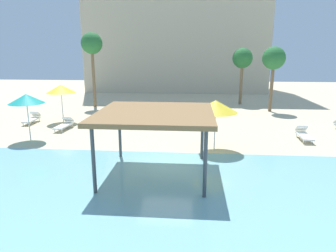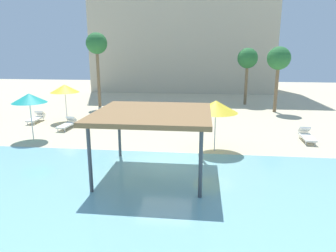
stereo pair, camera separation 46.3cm
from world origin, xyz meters
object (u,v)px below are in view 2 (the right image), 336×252
object	(u,v)px
beach_umbrella_yellow_0	(65,89)
lounge_chair_5	(37,118)
beach_umbrella_yellow_1	(216,107)
lounge_chair_1	(68,124)
palm_tree_1	(279,60)
beach_umbrella_teal_2	(29,98)
palm_tree_2	(248,59)
shade_pavilion	(153,115)
palm_tree_0	(97,45)
lounge_chair_2	(307,135)

from	to	relation	value
beach_umbrella_yellow_0	lounge_chair_5	bearing A→B (deg)	-167.91
beach_umbrella_yellow_1	lounge_chair_1	bearing A→B (deg)	159.54
lounge_chair_5	palm_tree_1	bearing A→B (deg)	105.33
beach_umbrella_teal_2	palm_tree_2	xyz separation A→B (m)	(14.02, 13.67, 1.88)
shade_pavilion	beach_umbrella_yellow_1	world-z (taller)	shade_pavilion
palm_tree_0	palm_tree_1	size ratio (longest dim) A/B	1.23
beach_umbrella_yellow_0	palm_tree_2	size ratio (longest dim) A/B	0.51
shade_pavilion	palm_tree_0	distance (m)	17.45
shade_pavilion	beach_umbrella_yellow_0	size ratio (longest dim) A/B	1.71
palm_tree_1	beach_umbrella_teal_2	bearing A→B (deg)	-147.66
lounge_chair_5	palm_tree_0	distance (m)	8.92
lounge_chair_5	palm_tree_0	world-z (taller)	palm_tree_0
lounge_chair_1	palm_tree_2	size ratio (longest dim) A/B	0.36
lounge_chair_5	beach_umbrella_yellow_0	bearing A→B (deg)	99.46
lounge_chair_1	palm_tree_0	xyz separation A→B (m)	(-0.61, 8.35, 5.24)
beach_umbrella_teal_2	lounge_chair_2	size ratio (longest dim) A/B	1.41
beach_umbrella_teal_2	palm_tree_2	world-z (taller)	palm_tree_2
shade_pavilion	lounge_chair_1	xyz separation A→B (m)	(-6.98, 7.07, -2.22)
beach_umbrella_yellow_0	palm_tree_0	size ratio (longest dim) A/B	0.41
lounge_chair_2	lounge_chair_5	size ratio (longest dim) A/B	1.00
beach_umbrella_teal_2	palm_tree_0	bearing A→B (deg)	88.36
palm_tree_0	lounge_chair_1	bearing A→B (deg)	-85.84
shade_pavilion	beach_umbrella_yellow_1	xyz separation A→B (m)	(2.67, 3.47, -0.22)
palm_tree_2	beach_umbrella_yellow_0	bearing A→B (deg)	-147.47
shade_pavilion	palm_tree_1	distance (m)	16.78
beach_umbrella_teal_2	palm_tree_0	xyz separation A→B (m)	(0.32, 11.03, 3.13)
beach_umbrella_yellow_1	lounge_chair_2	distance (m)	6.20
beach_umbrella_teal_2	lounge_chair_1	xyz separation A→B (m)	(0.92, 2.68, -2.11)
beach_umbrella_teal_2	lounge_chair_2	bearing A→B (deg)	5.19
lounge_chair_1	lounge_chair_2	distance (m)	15.06
beach_umbrella_yellow_1	palm_tree_2	bearing A→B (deg)	76.73
beach_umbrella_yellow_0	palm_tree_2	world-z (taller)	palm_tree_2
palm_tree_1	lounge_chair_2	bearing A→B (deg)	-90.70
palm_tree_0	palm_tree_2	bearing A→B (deg)	10.94
beach_umbrella_teal_2	lounge_chair_5	distance (m)	5.22
beach_umbrella_yellow_1	beach_umbrella_teal_2	world-z (taller)	beach_umbrella_teal_2
beach_umbrella_teal_2	lounge_chair_1	bearing A→B (deg)	70.98
beach_umbrella_teal_2	lounge_chair_2	xyz separation A→B (m)	(15.94, 1.45, -2.11)
lounge_chair_2	lounge_chair_5	xyz separation A→B (m)	(-18.10, 2.80, 0.00)
palm_tree_2	palm_tree_0	bearing A→B (deg)	-169.06
shade_pavilion	lounge_chair_2	bearing A→B (deg)	36.05
beach_umbrella_yellow_1	lounge_chair_5	distance (m)	13.90
shade_pavilion	lounge_chair_5	distance (m)	13.46
lounge_chair_5	beach_umbrella_teal_2	bearing A→B (deg)	24.36
lounge_chair_2	palm_tree_1	size ratio (longest dim) A/B	0.35
palm_tree_0	palm_tree_2	xyz separation A→B (m)	(13.70, 2.65, -1.26)
beach_umbrella_yellow_1	palm_tree_0	bearing A→B (deg)	130.65
beach_umbrella_yellow_1	lounge_chair_1	world-z (taller)	beach_umbrella_yellow_1
lounge_chair_2	palm_tree_2	world-z (taller)	palm_tree_2
shade_pavilion	palm_tree_0	bearing A→B (deg)	116.20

